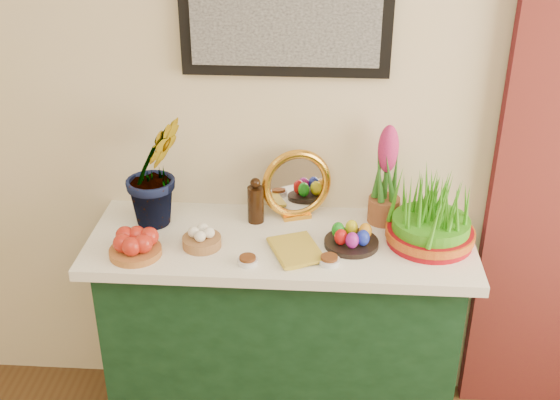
% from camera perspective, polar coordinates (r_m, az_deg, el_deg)
% --- Properties ---
extents(sideboard, '(1.30, 0.45, 0.85)m').
position_cam_1_polar(sideboard, '(2.83, 0.07, -11.17)').
color(sideboard, '#153A20').
rests_on(sideboard, ground).
extents(tablecloth, '(1.40, 0.55, 0.04)m').
position_cam_1_polar(tablecloth, '(2.57, 0.08, -3.43)').
color(tablecloth, white).
rests_on(tablecloth, sideboard).
extents(hyacinth_green, '(0.36, 0.36, 0.56)m').
position_cam_1_polar(hyacinth_green, '(2.58, -10.20, 3.66)').
color(hyacinth_green, '#29661D').
rests_on(hyacinth_green, tablecloth).
extents(apple_bowl, '(0.23, 0.23, 0.09)m').
position_cam_1_polar(apple_bowl, '(2.49, -11.72, -3.63)').
color(apple_bowl, '#9E5C2A').
rests_on(apple_bowl, tablecloth).
extents(garlic_basket, '(0.17, 0.17, 0.08)m').
position_cam_1_polar(garlic_basket, '(2.51, -6.39, -3.13)').
color(garlic_basket, '#A47442').
rests_on(garlic_basket, tablecloth).
extents(vinegar_cruet, '(0.06, 0.06, 0.18)m').
position_cam_1_polar(vinegar_cruet, '(2.63, -1.99, -0.20)').
color(vinegar_cruet, black).
rests_on(vinegar_cruet, tablecloth).
extents(mirror, '(0.28, 0.15, 0.27)m').
position_cam_1_polar(mirror, '(2.65, 1.37, 1.22)').
color(mirror, gold).
rests_on(mirror, tablecloth).
extents(book, '(0.21, 0.24, 0.03)m').
position_cam_1_polar(book, '(2.44, -0.43, -4.34)').
color(book, gold).
rests_on(book, tablecloth).
extents(spice_dish_left, '(0.07, 0.07, 0.03)m').
position_cam_1_polar(spice_dish_left, '(2.41, -2.65, -4.93)').
color(spice_dish_left, silver).
rests_on(spice_dish_left, tablecloth).
extents(spice_dish_right, '(0.07, 0.07, 0.03)m').
position_cam_1_polar(spice_dish_right, '(2.41, 4.02, -4.90)').
color(spice_dish_right, silver).
rests_on(spice_dish_right, tablecloth).
extents(egg_plate, '(0.23, 0.23, 0.08)m').
position_cam_1_polar(egg_plate, '(2.51, 5.84, -3.12)').
color(egg_plate, black).
rests_on(egg_plate, tablecloth).
extents(hyacinth_pink, '(0.12, 0.12, 0.39)m').
position_cam_1_polar(hyacinth_pink, '(2.62, 8.60, 1.65)').
color(hyacinth_pink, brown).
rests_on(hyacinth_pink, tablecloth).
extents(wheatgrass_sabzeh, '(0.32, 0.32, 0.26)m').
position_cam_1_polar(wheatgrass_sabzeh, '(2.53, 12.25, -1.17)').
color(wheatgrass_sabzeh, maroon).
rests_on(wheatgrass_sabzeh, tablecloth).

